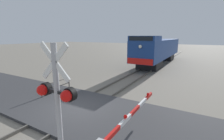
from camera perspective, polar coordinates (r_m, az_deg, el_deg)
ground_plane at (r=9.50m, az=-12.19°, el=-13.61°), size 160.00×160.00×0.00m
rail_track_left at (r=9.93m, az=-15.36°, el=-12.14°), size 0.08×80.00×0.15m
rail_track_right at (r=9.04m, az=-8.71°, el=-14.32°), size 0.08×80.00×0.15m
road_surface at (r=9.47m, az=-12.21°, el=-13.20°), size 36.00×4.95×0.15m
locomotive at (r=24.77m, az=16.22°, el=7.04°), size 2.99×16.38×4.08m
crossing_signal at (r=4.32m, az=-18.90°, el=-10.83°), size 1.18×0.33×3.93m
guard_railing at (r=12.10m, az=-19.09°, el=-5.23°), size 0.08×2.52×0.95m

